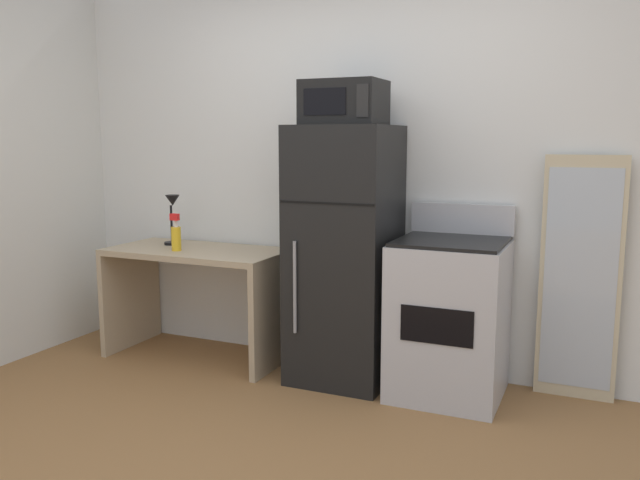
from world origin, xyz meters
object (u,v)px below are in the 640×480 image
(refrigerator, at_px, (344,255))
(leaning_mirror, at_px, (580,279))
(oven_range, at_px, (449,317))
(spray_bottle, at_px, (176,236))
(desk_lamp, at_px, (172,211))
(microwave, at_px, (344,103))
(desk, at_px, (198,281))

(refrigerator, distance_m, leaning_mirror, 1.36)
(oven_range, bearing_deg, spray_bottle, -176.08)
(spray_bottle, xyz_separation_m, refrigerator, (1.15, 0.13, -0.07))
(desk_lamp, xyz_separation_m, microwave, (1.31, -0.08, 0.71))
(desk_lamp, bearing_deg, leaning_mirror, 4.17)
(desk, xyz_separation_m, leaning_mirror, (2.41, 0.26, 0.17))
(microwave, bearing_deg, leaning_mirror, 11.42)
(desk_lamp, height_order, microwave, microwave)
(spray_bottle, xyz_separation_m, leaning_mirror, (2.49, 0.38, -0.15))
(desk_lamp, xyz_separation_m, refrigerator, (1.31, -0.06, -0.21))
(desk_lamp, relative_size, oven_range, 0.32)
(desk, bearing_deg, refrigerator, 0.79)
(spray_bottle, height_order, microwave, microwave)
(refrigerator, xyz_separation_m, microwave, (0.00, -0.02, 0.91))
(desk_lamp, relative_size, spray_bottle, 1.42)
(desk, xyz_separation_m, desk_lamp, (-0.25, 0.07, 0.46))
(microwave, bearing_deg, spray_bottle, -174.61)
(microwave, bearing_deg, desk, 179.65)
(desk, bearing_deg, microwave, -0.35)
(spray_bottle, xyz_separation_m, oven_range, (1.81, 0.12, -0.38))
(refrigerator, bearing_deg, spray_bottle, -173.57)
(desk, distance_m, spray_bottle, 0.35)
(desk, relative_size, desk_lamp, 3.43)
(refrigerator, bearing_deg, desk_lamp, 177.57)
(spray_bottle, relative_size, microwave, 0.54)
(leaning_mirror, bearing_deg, refrigerator, -169.45)
(spray_bottle, distance_m, oven_range, 1.85)
(refrigerator, distance_m, microwave, 0.91)
(spray_bottle, distance_m, microwave, 1.43)
(refrigerator, height_order, leaning_mirror, refrigerator)
(desk, height_order, leaning_mirror, leaning_mirror)
(desk, bearing_deg, oven_range, 0.29)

